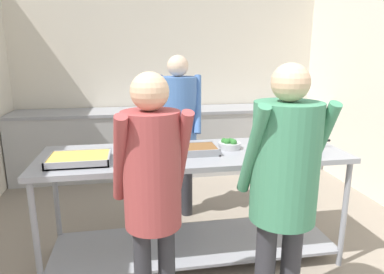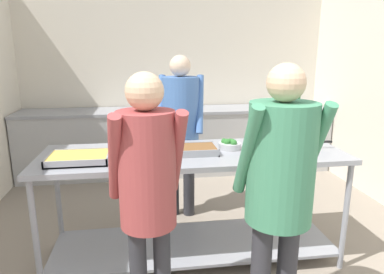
{
  "view_description": "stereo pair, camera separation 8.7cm",
  "coord_description": "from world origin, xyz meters",
  "px_view_note": "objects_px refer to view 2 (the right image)",
  "views": [
    {
      "loc": [
        -0.56,
        -0.81,
        1.7
      ],
      "look_at": [
        -0.1,
        1.86,
        1.03
      ],
      "focal_mm": 32.0,
      "sensor_mm": 36.0,
      "label": 1
    },
    {
      "loc": [
        -0.48,
        -0.82,
        1.7
      ],
      "look_at": [
        -0.1,
        1.86,
        1.03
      ],
      "focal_mm": 32.0,
      "sensor_mm": 36.0,
      "label": 2
    }
  ],
  "objects_px": {
    "serving_tray_vegetables": "(192,150)",
    "guest_serving_right": "(280,177)",
    "plate_stack": "(269,154)",
    "guest_serving_left": "(147,180)",
    "serving_tray_roast": "(140,151)",
    "serving_tray_greens": "(79,158)",
    "water_bottle": "(298,97)",
    "cook_behind_counter": "(181,120)",
    "broccoli_bowl": "(230,145)",
    "sauce_pan": "(303,145)"
  },
  "relations": [
    {
      "from": "broccoli_bowl",
      "to": "serving_tray_greens",
      "type": "bearing_deg",
      "value": -171.71
    },
    {
      "from": "serving_tray_roast",
      "to": "serving_tray_vegetables",
      "type": "bearing_deg",
      "value": -5.34
    },
    {
      "from": "sauce_pan",
      "to": "water_bottle",
      "type": "bearing_deg",
      "value": 66.23
    },
    {
      "from": "plate_stack",
      "to": "serving_tray_vegetables",
      "type": "bearing_deg",
      "value": 164.12
    },
    {
      "from": "serving_tray_roast",
      "to": "serving_tray_vegetables",
      "type": "relative_size",
      "value": 0.96
    },
    {
      "from": "sauce_pan",
      "to": "guest_serving_right",
      "type": "xyz_separation_m",
      "value": [
        -0.53,
        -0.81,
        0.05
      ]
    },
    {
      "from": "sauce_pan",
      "to": "plate_stack",
      "type": "bearing_deg",
      "value": -157.25
    },
    {
      "from": "cook_behind_counter",
      "to": "water_bottle",
      "type": "relative_size",
      "value": 5.85
    },
    {
      "from": "serving_tray_vegetables",
      "to": "water_bottle",
      "type": "relative_size",
      "value": 1.34
    },
    {
      "from": "guest_serving_left",
      "to": "water_bottle",
      "type": "xyz_separation_m",
      "value": [
        2.26,
        2.94,
        0.06
      ]
    },
    {
      "from": "guest_serving_left",
      "to": "serving_tray_roast",
      "type": "bearing_deg",
      "value": 93.69
    },
    {
      "from": "serving_tray_roast",
      "to": "guest_serving_right",
      "type": "height_order",
      "value": "guest_serving_right"
    },
    {
      "from": "plate_stack",
      "to": "sauce_pan",
      "type": "distance_m",
      "value": 0.37
    },
    {
      "from": "serving_tray_roast",
      "to": "guest_serving_left",
      "type": "distance_m",
      "value": 0.76
    },
    {
      "from": "broccoli_bowl",
      "to": "guest_serving_right",
      "type": "bearing_deg",
      "value": -85.82
    },
    {
      "from": "broccoli_bowl",
      "to": "cook_behind_counter",
      "type": "xyz_separation_m",
      "value": [
        -0.32,
        0.75,
        0.07
      ]
    },
    {
      "from": "serving_tray_roast",
      "to": "plate_stack",
      "type": "distance_m",
      "value": 1.0
    },
    {
      "from": "sauce_pan",
      "to": "guest_serving_right",
      "type": "height_order",
      "value": "guest_serving_right"
    },
    {
      "from": "serving_tray_greens",
      "to": "serving_tray_roast",
      "type": "relative_size",
      "value": 1.18
    },
    {
      "from": "sauce_pan",
      "to": "guest_serving_left",
      "type": "relative_size",
      "value": 0.23
    },
    {
      "from": "serving_tray_vegetables",
      "to": "sauce_pan",
      "type": "height_order",
      "value": "sauce_pan"
    },
    {
      "from": "serving_tray_greens",
      "to": "guest_serving_right",
      "type": "height_order",
      "value": "guest_serving_right"
    },
    {
      "from": "plate_stack",
      "to": "cook_behind_counter",
      "type": "relative_size",
      "value": 0.14
    },
    {
      "from": "serving_tray_greens",
      "to": "water_bottle",
      "type": "relative_size",
      "value": 1.52
    },
    {
      "from": "serving_tray_greens",
      "to": "sauce_pan",
      "type": "distance_m",
      "value": 1.76
    },
    {
      "from": "serving_tray_vegetables",
      "to": "plate_stack",
      "type": "relative_size",
      "value": 1.59
    },
    {
      "from": "serving_tray_greens",
      "to": "serving_tray_vegetables",
      "type": "xyz_separation_m",
      "value": [
        0.85,
        0.1,
        -0.0
      ]
    },
    {
      "from": "serving_tray_vegetables",
      "to": "water_bottle",
      "type": "bearing_deg",
      "value": 49.48
    },
    {
      "from": "cook_behind_counter",
      "to": "water_bottle",
      "type": "bearing_deg",
      "value": 36.3
    },
    {
      "from": "sauce_pan",
      "to": "cook_behind_counter",
      "type": "xyz_separation_m",
      "value": [
        -0.91,
        0.84,
        0.07
      ]
    },
    {
      "from": "plate_stack",
      "to": "guest_serving_left",
      "type": "distance_m",
      "value": 1.09
    },
    {
      "from": "plate_stack",
      "to": "guest_serving_left",
      "type": "bearing_deg",
      "value": -148.8
    },
    {
      "from": "serving_tray_greens",
      "to": "guest_serving_right",
      "type": "bearing_deg",
      "value": -30.57
    },
    {
      "from": "guest_serving_left",
      "to": "serving_tray_vegetables",
      "type": "bearing_deg",
      "value": 63.44
    },
    {
      "from": "serving_tray_greens",
      "to": "broccoli_bowl",
      "type": "height_order",
      "value": "broccoli_bowl"
    },
    {
      "from": "serving_tray_vegetables",
      "to": "broccoli_bowl",
      "type": "bearing_deg",
      "value": 12.95
    },
    {
      "from": "serving_tray_vegetables",
      "to": "sauce_pan",
      "type": "xyz_separation_m",
      "value": [
        0.91,
        -0.02,
        0.01
      ]
    },
    {
      "from": "guest_serving_left",
      "to": "water_bottle",
      "type": "relative_size",
      "value": 5.59
    },
    {
      "from": "serving_tray_roast",
      "to": "guest_serving_right",
      "type": "relative_size",
      "value": 0.22
    },
    {
      "from": "broccoli_bowl",
      "to": "cook_behind_counter",
      "type": "relative_size",
      "value": 0.11
    },
    {
      "from": "serving_tray_vegetables",
      "to": "broccoli_bowl",
      "type": "height_order",
      "value": "broccoli_bowl"
    },
    {
      "from": "sauce_pan",
      "to": "broccoli_bowl",
      "type": "bearing_deg",
      "value": 171.3
    },
    {
      "from": "plate_stack",
      "to": "guest_serving_left",
      "type": "height_order",
      "value": "guest_serving_left"
    },
    {
      "from": "guest_serving_left",
      "to": "water_bottle",
      "type": "distance_m",
      "value": 3.71
    },
    {
      "from": "serving_tray_greens",
      "to": "cook_behind_counter",
      "type": "height_order",
      "value": "cook_behind_counter"
    },
    {
      "from": "plate_stack",
      "to": "water_bottle",
      "type": "distance_m",
      "value": 2.72
    },
    {
      "from": "serving_tray_vegetables",
      "to": "cook_behind_counter",
      "type": "distance_m",
      "value": 0.82
    },
    {
      "from": "sauce_pan",
      "to": "guest_serving_right",
      "type": "bearing_deg",
      "value": -123.13
    },
    {
      "from": "broccoli_bowl",
      "to": "guest_serving_right",
      "type": "height_order",
      "value": "guest_serving_right"
    },
    {
      "from": "serving_tray_vegetables",
      "to": "guest_serving_right",
      "type": "distance_m",
      "value": 0.91
    }
  ]
}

